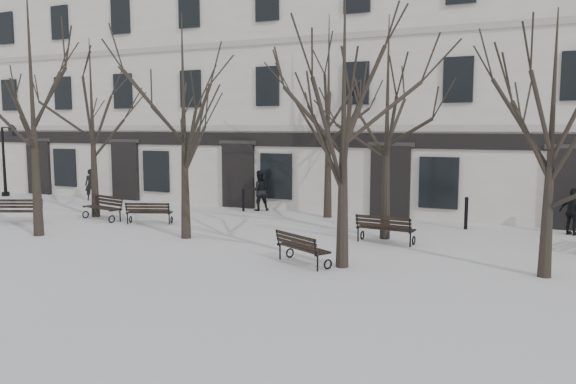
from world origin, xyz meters
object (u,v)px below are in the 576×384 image
Objects in this scene: bench_3 at (104,207)px; lamp_post at (7,155)px; tree_3 at (553,112)px; bench_0 at (17,210)px; bench_2 at (301,247)px; bench_4 at (385,228)px; tree_0 at (31,77)px; tree_1 at (183,100)px; bench_1 at (149,212)px; tree_2 at (344,91)px.

bench_3 is 10.85m from lamp_post.
tree_3 is at bearing 6.17° from bench_3.
lamp_post is at bearing 118.87° from bench_0.
bench_4 is (1.30, 3.59, 0.03)m from bench_2.
tree_1 is (4.77, 1.72, -0.74)m from tree_0.
bench_4 is at bearing 154.08° from tree_3.
tree_1 is 5.21m from bench_1.
bench_0 is 0.50× the size of lamp_post.
bench_0 is 1.02× the size of bench_4.
bench_2 is 0.90× the size of bench_3.
tree_2 reaches higher than tree_3.
bench_3 is (-15.86, 2.04, -3.48)m from tree_3.
tree_0 is 4.73× the size of bench_2.
tree_1 reaches higher than lamp_post.
bench_1 is (1.94, 3.37, -4.79)m from tree_0.
bench_3 is at bearing -22.93° from bench_1.
bench_0 is at bearing 1.05° from bench_1.
bench_0 is at bearing 21.98° from bench_2.
tree_3 reaches higher than bench_1.
bench_1 is 2.27m from bench_3.
tree_0 is 12.98m from lamp_post.
bench_0 is 1.06× the size of bench_2.
bench_0 is at bearing -37.11° from lamp_post.
bench_0 is (-7.51, -0.30, -4.02)m from tree_1.
tree_2 is at bearing 90.96° from bench_4.
lamp_post reaches higher than bench_3.
lamp_post is (-15.13, 5.47, -2.32)m from tree_1.
bench_2 is (7.71, -3.36, 0.01)m from bench_1.
bench_1 is 0.99× the size of bench_2.
tree_0 reaches higher than bench_0.
tree_2 reaches higher than bench_1.
bench_1 is at bearing 60.17° from tree_0.
tree_1 reaches higher than bench_1.
lamp_post is (-12.30, 3.82, 1.73)m from bench_1.
tree_0 is at bearing -160.14° from tree_1.
lamp_post is at bearing 161.74° from tree_2.
tree_0 is at bearing -70.96° from bench_3.
bench_0 is (-18.27, 0.04, -3.50)m from tree_3.
tree_2 is at bearing 1.25° from tree_0.
bench_4 is (13.69, 2.18, 0.00)m from bench_0.
bench_0 is 1.07× the size of bench_1.
bench_2 is (4.88, -1.70, -4.04)m from tree_1.
tree_2 is at bearing 138.76° from bench_1.
tree_3 is (15.53, 1.38, -1.26)m from tree_0.
tree_3 is at bearing 13.46° from tree_2.
bench_1 is at bearing 171.67° from tree_3.
bench_1 is 13.00m from lamp_post.
tree_2 is 14.11m from bench_0.
tree_0 is 4.46× the size of bench_0.
bench_0 is 5.07m from bench_1.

